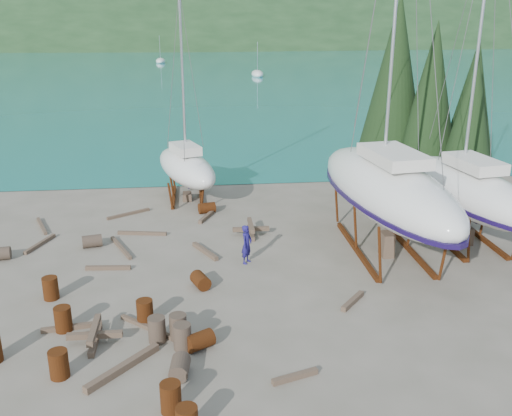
{
  "coord_description": "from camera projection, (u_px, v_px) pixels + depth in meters",
  "views": [
    {
      "loc": [
        -0.97,
        -19.55,
        10.3
      ],
      "look_at": [
        1.46,
        3.0,
        2.53
      ],
      "focal_mm": 40.0,
      "sensor_mm": 36.0,
      "label": 1
    }
  ],
  "objects": [
    {
      "name": "far_house_left",
      "position": [
        17.0,
        36.0,
        193.51
      ],
      "size": [
        6.6,
        5.6,
        5.6
      ],
      "color": "beige",
      "rests_on": "ground"
    },
    {
      "name": "ground",
      "position": [
        227.0,
        297.0,
        21.82
      ],
      "size": [
        600.0,
        600.0,
        0.0
      ],
      "primitive_type": "plane",
      "color": "#5E584A",
      "rests_on": "ground"
    },
    {
      "name": "cypress_near_right",
      "position": [
        431.0,
        97.0,
        32.5
      ],
      "size": [
        3.6,
        3.6,
        10.0
      ],
      "color": "black",
      "rests_on": "ground"
    },
    {
      "name": "drum_6",
      "position": [
        201.0,
        281.0,
        22.51
      ],
      "size": [
        0.86,
        1.03,
        0.58
      ],
      "primitive_type": "cylinder",
      "rotation": [
        1.57,
        0.0,
        0.37
      ],
      "color": "#5A290F",
      "rests_on": "ground"
    },
    {
      "name": "timber_7",
      "position": [
        295.0,
        377.0,
        16.9
      ],
      "size": [
        1.47,
        0.63,
        0.17
      ],
      "primitive_type": "cube",
      "rotation": [
        0.0,
        0.0,
        1.88
      ],
      "color": "brown",
      "rests_on": "ground"
    },
    {
      "name": "drum_1",
      "position": [
        180.0,
        367.0,
        17.0
      ],
      "size": [
        0.67,
        0.93,
        0.58
      ],
      "primitive_type": "cylinder",
      "rotation": [
        1.57,
        0.0,
        3.04
      ],
      "color": "#2D2823",
      "rests_on": "ground"
    },
    {
      "name": "cypress_far_right",
      "position": [
        472.0,
        103.0,
        33.93
      ],
      "size": [
        3.24,
        3.24,
        9.0
      ],
      "color": "black",
      "rests_on": "ground"
    },
    {
      "name": "timber_16",
      "position": [
        123.0,
        367.0,
        17.3
      ],
      "size": [
        2.08,
        2.26,
        0.23
      ],
      "primitive_type": "cube",
      "rotation": [
        0.0,
        0.0,
        2.41
      ],
      "color": "brown",
      "rests_on": "ground"
    },
    {
      "name": "drum_8",
      "position": [
        51.0,
        288.0,
        21.56
      ],
      "size": [
        0.58,
        0.58,
        0.88
      ],
      "primitive_type": "cylinder",
      "color": "#5A290F",
      "rests_on": "ground"
    },
    {
      "name": "drum_14",
      "position": [
        145.0,
        312.0,
        19.86
      ],
      "size": [
        0.58,
        0.58,
        0.88
      ],
      "primitive_type": "cylinder",
      "color": "#5A290F",
      "rests_on": "ground"
    },
    {
      "name": "timber_9",
      "position": [
        128.0,
        214.0,
        30.65
      ],
      "size": [
        2.16,
        1.47,
        0.15
      ],
      "primitive_type": "cube",
      "rotation": [
        0.0,
        0.0,
        2.15
      ],
      "color": "brown",
      "rests_on": "ground"
    },
    {
      "name": "far_hill",
      "position": [
        194.0,
        32.0,
        322.82
      ],
      "size": [
        800.0,
        360.0,
        110.0
      ],
      "primitive_type": "ellipsoid",
      "color": "#1A341A",
      "rests_on": "ground"
    },
    {
      "name": "far_house_right",
      "position": [
        279.0,
        35.0,
        202.63
      ],
      "size": [
        6.6,
        5.6,
        5.6
      ],
      "color": "beige",
      "rests_on": "ground"
    },
    {
      "name": "drum_16",
      "position": [
        178.0,
        327.0,
        18.91
      ],
      "size": [
        0.58,
        0.58,
        0.88
      ],
      "primitive_type": "cylinder",
      "color": "#2D2823",
      "rests_on": "ground"
    },
    {
      "name": "drum_17",
      "position": [
        157.0,
        330.0,
        18.74
      ],
      "size": [
        0.58,
        0.58,
        0.88
      ],
      "primitive_type": "cylinder",
      "color": "#2D2823",
      "rests_on": "ground"
    },
    {
      "name": "moored_boat_far",
      "position": [
        161.0,
        61.0,
        124.35
      ],
      "size": [
        2.0,
        5.0,
        6.05
      ],
      "color": "silver",
      "rests_on": "ground"
    },
    {
      "name": "drum_10",
      "position": [
        63.0,
        319.0,
        19.39
      ],
      "size": [
        0.58,
        0.58,
        0.88
      ],
      "primitive_type": "cylinder",
      "color": "#5A290F",
      "rests_on": "ground"
    },
    {
      "name": "far_house_center",
      "position": [
        137.0,
        36.0,
        197.56
      ],
      "size": [
        6.6,
        5.6,
        5.6
      ],
      "color": "beige",
      "rests_on": "ground"
    },
    {
      "name": "timber_8",
      "position": [
        205.0,
        251.0,
        25.79
      ],
      "size": [
        1.14,
        1.96,
        0.19
      ],
      "primitive_type": "cube",
      "rotation": [
        0.0,
        0.0,
        0.48
      ],
      "color": "brown",
      "rests_on": "ground"
    },
    {
      "name": "drum_13",
      "position": [
        59.0,
        364.0,
        16.9
      ],
      "size": [
        0.58,
        0.58,
        0.88
      ],
      "primitive_type": "cylinder",
      "color": "#5A290F",
      "rests_on": "ground"
    },
    {
      "name": "timber_pile_aft",
      "position": [
        251.0,
        229.0,
        27.86
      ],
      "size": [
        1.8,
        1.8,
        0.6
      ],
      "color": "brown",
      "rests_on": "ground"
    },
    {
      "name": "timber_12",
      "position": [
        72.0,
        327.0,
        19.57
      ],
      "size": [
        2.02,
        0.46,
        0.17
      ],
      "primitive_type": "cube",
      "rotation": [
        0.0,
        0.0,
        1.72
      ],
      "color": "brown",
      "rests_on": "ground"
    },
    {
      "name": "drum_9",
      "position": [
        92.0,
        241.0,
        26.41
      ],
      "size": [
        0.99,
        0.76,
        0.58
      ],
      "primitive_type": "cylinder",
      "rotation": [
        1.57,
        0.0,
        1.8
      ],
      "color": "#2D2823",
      "rests_on": "ground"
    },
    {
      "name": "drum_4",
      "position": [
        207.0,
        208.0,
        30.91
      ],
      "size": [
        0.99,
        0.77,
        0.58
      ],
      "primitive_type": "cylinder",
      "rotation": [
        1.57,
        0.0,
        1.8
      ],
      "color": "#5A290F",
      "rests_on": "ground"
    },
    {
      "name": "worker",
      "position": [
        247.0,
        244.0,
        24.56
      ],
      "size": [
        0.68,
        0.75,
        1.73
      ],
      "primitive_type": "imported",
      "rotation": [
        0.0,
        0.0,
        1.02
      ],
      "color": "navy",
      "rests_on": "ground"
    },
    {
      "name": "timber_15",
      "position": [
        42.0,
        226.0,
        28.91
      ],
      "size": [
        1.06,
        2.33,
        0.15
      ],
      "primitive_type": "cube",
      "rotation": [
        0.0,
        0.0,
        0.39
      ],
      "color": "brown",
      "rests_on": "ground"
    },
    {
      "name": "timber_11",
      "position": [
        121.0,
        248.0,
        26.23
      ],
      "size": [
        1.25,
        2.63,
        0.15
      ],
      "primitive_type": "cube",
      "rotation": [
        0.0,
        0.0,
        0.41
      ],
      "color": "brown",
      "rests_on": "ground"
    },
    {
      "name": "drum_5",
      "position": [
        182.0,
        337.0,
        18.32
      ],
      "size": [
        0.58,
        0.58,
        0.88
      ],
      "primitive_type": "cylinder",
      "color": "#2D2823",
      "rests_on": "ground"
    },
    {
      "name": "large_sailboat_far",
      "position": [
        466.0,
        189.0,
        26.59
      ],
      "size": [
        4.23,
        10.05,
        15.41
      ],
      "rotation": [
        0.0,
        0.0,
        0.15
      ],
      "color": "silver",
      "rests_on": "ground"
    },
    {
      "name": "timber_1",
      "position": [
        353.0,
        301.0,
        21.31
      ],
      "size": [
        1.18,
        1.34,
        0.19
      ],
      "primitive_type": "cube",
      "rotation": [
        0.0,
        0.0,
        2.43
      ],
      "color": "brown",
      "rests_on": "ground"
    },
    {
      "name": "drum_7",
      "position": [
        171.0,
        398.0,
        15.43
      ],
      "size": [
        0.58,
        0.58,
        0.88
      ],
      "primitive_type": "cylinder",
      "color": "#5A290F",
      "rests_on": "ground"
    },
    {
      "name": "timber_pile_fore",
      "position": [
        95.0,
        335.0,
        18.68
      ],
      "size": [
        1.8,
        1.8,
        0.6
      ],
      "color": "brown",
      "rests_on": "ground"
    },
    {
      "name": "drum_12",
      "position": [
        200.0,
        341.0,
        18.39
      ],
      "size": [
        1.05,
        0.95,
        0.58
      ],
      "primitive_type": "cylinder",
      "rotation": [
        1.57,
        0.0,
        2.11
      ],
      "color": "#5A290F",
      "rests_on": "ground"
    },
    {
      "name": "cypress_mid_right",
      "position": [
        471.0,
        117.0,
        31.05
      ],
      "size": [
        3.06,
        3.06,
        8.5
      ],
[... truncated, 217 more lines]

